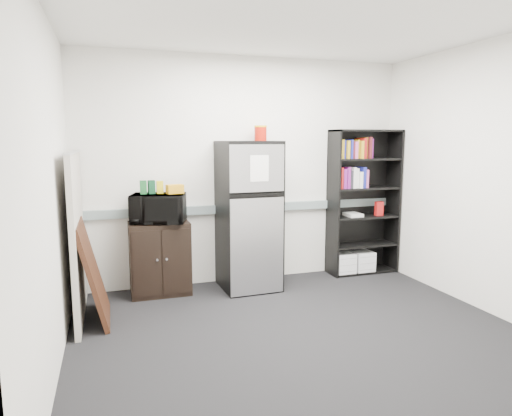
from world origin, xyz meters
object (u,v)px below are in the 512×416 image
(bookshelf, at_px, (362,199))
(cabinet, at_px, (160,258))
(cubicle_partition, at_px, (77,235))
(refrigerator, at_px, (249,216))
(microwave, at_px, (158,208))

(bookshelf, relative_size, cabinet, 2.26)
(cubicle_partition, xyz_separation_m, refrigerator, (1.84, 0.34, 0.04))
(cubicle_partition, height_order, cabinet, cubicle_partition)
(cubicle_partition, bearing_deg, microwave, 26.33)
(cubicle_partition, bearing_deg, bookshelf, 8.13)
(cubicle_partition, distance_m, cabinet, 1.00)
(cabinet, xyz_separation_m, refrigerator, (1.02, -0.08, 0.45))
(bookshelf, distance_m, microwave, 2.59)
(cabinet, distance_m, refrigerator, 1.11)
(bookshelf, height_order, refrigerator, bookshelf)
(cubicle_partition, height_order, microwave, cubicle_partition)
(cabinet, xyz_separation_m, microwave, (0.00, -0.02, 0.57))
(bookshelf, bearing_deg, microwave, -178.20)
(microwave, relative_size, refrigerator, 0.34)
(microwave, xyz_separation_m, refrigerator, (1.02, -0.06, -0.12))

